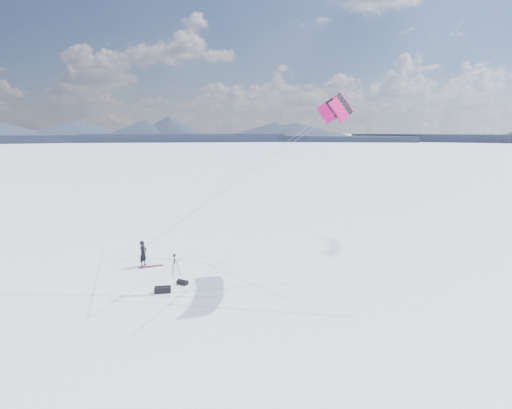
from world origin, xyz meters
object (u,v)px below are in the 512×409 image
(tripod, at_px, (175,262))
(gear_bag_a, at_px, (163,289))
(snowboard, at_px, (151,266))
(snowkiter, at_px, (144,266))
(gear_bag_b, at_px, (182,282))

(tripod, xyz_separation_m, gear_bag_a, (0.45, -2.56, -0.73))
(snowboard, bearing_deg, gear_bag_a, -90.36)
(tripod, height_order, gear_bag_a, tripod)
(tripod, bearing_deg, snowkiter, 117.03)
(snowkiter, height_order, snowboard, snowkiter)
(snowboard, xyz_separation_m, gear_bag_b, (3.32, -2.50, 0.11))
(gear_bag_a, bearing_deg, gear_bag_b, 46.44)
(snowboard, distance_m, gear_bag_b, 4.16)
(snowkiter, xyz_separation_m, tripod, (2.86, -1.40, 0.91))
(snowkiter, distance_m, gear_bag_a, 5.16)
(snowkiter, distance_m, snowboard, 0.53)
(snowkiter, xyz_separation_m, gear_bag_a, (3.31, -3.95, 0.18))
(snowkiter, distance_m, tripod, 3.31)
(snowboard, relative_size, gear_bag_b, 2.28)
(tripod, relative_size, gear_bag_b, 2.01)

